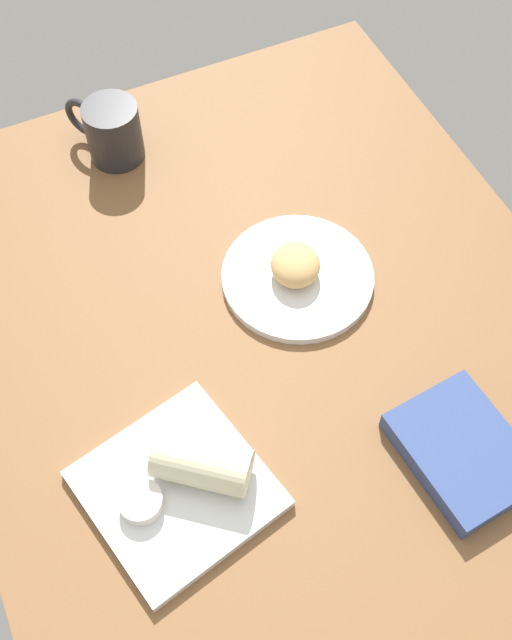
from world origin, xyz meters
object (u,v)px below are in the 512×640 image
Objects in this scene: square_plate at (177,489)px; coffee_mug at (111,131)px; round_plate at (298,277)px; sauce_cup at (141,502)px; book_stack at (463,451)px; breakfast_wrap at (202,463)px; scone_pastry at (295,265)px.

square_plate is 61.05cm from coffee_mug.
round_plate is at bearing 24.31° from coffee_mug.
sauce_cup reaches higher than square_plate.
book_stack reaches higher than round_plate.
sauce_cup is at bearing -54.66° from round_plate.
breakfast_wrap is (23.07, -24.95, 4.00)cm from round_plate.
scone_pastry reaches higher than book_stack.
sauce_cup is at bearing -16.08° from coffee_mug.
scone_pastry reaches higher than round_plate.
scone_pastry is 33.96cm from breakfast_wrap.
square_plate is at bearing -50.90° from round_plate.
coffee_mug is (-36.17, -16.34, 4.53)cm from round_plate.
round_plate is 41.30cm from sauce_cup.
breakfast_wrap reaches higher than round_plate.
book_stack is (10.64, 40.67, -1.19)cm from sauce_cup.
book_stack is at bearing 18.29° from coffee_mug.
square_plate is at bearing -107.18° from book_stack.
coffee_mug is (-35.85, -15.98, 1.62)cm from scone_pastry.
book_stack is at bearing 75.33° from sauce_cup.
scone_pastry reaches higher than sauce_cup.
coffee_mug reaches higher than square_plate.
coffee_mug is (-70.67, -23.36, 3.64)cm from book_stack.
sauce_cup is 0.43× the size of coffee_mug.
round_plate is 39.95cm from coffee_mug.
round_plate is 2.94cm from scone_pastry.
round_plate is at bearing 171.31° from breakfast_wrap.
breakfast_wrap is at bearing -46.43° from scone_pastry.
sauce_cup is (23.86, -33.65, 2.08)cm from round_plate.
scone_pastry is 41.15cm from sauce_cup.
sauce_cup is 0.46× the size of breakfast_wrap.
round_plate is 34.22cm from breakfast_wrap.
breakfast_wrap is at bearing -47.24° from round_plate.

